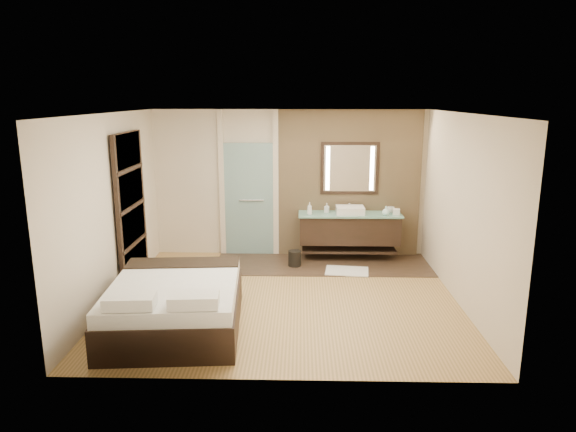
{
  "coord_description": "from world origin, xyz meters",
  "views": [
    {
      "loc": [
        0.21,
        -7.13,
        2.92
      ],
      "look_at": [
        0.02,
        0.6,
        1.12
      ],
      "focal_mm": 32.0,
      "sensor_mm": 36.0,
      "label": 1
    }
  ],
  "objects_px": {
    "bed": "(175,305)",
    "waste_bin": "(295,259)",
    "vanity": "(349,229)",
    "mirror_unit": "(350,168)"
  },
  "relations": [
    {
      "from": "vanity",
      "to": "waste_bin",
      "type": "relative_size",
      "value": 6.5
    },
    {
      "from": "vanity",
      "to": "waste_bin",
      "type": "xyz_separation_m",
      "value": [
        -0.99,
        -0.44,
        -0.44
      ]
    },
    {
      "from": "mirror_unit",
      "to": "waste_bin",
      "type": "xyz_separation_m",
      "value": [
        -0.99,
        -0.68,
        -1.51
      ]
    },
    {
      "from": "vanity",
      "to": "mirror_unit",
      "type": "relative_size",
      "value": 1.75
    },
    {
      "from": "mirror_unit",
      "to": "bed",
      "type": "height_order",
      "value": "mirror_unit"
    },
    {
      "from": "vanity",
      "to": "bed",
      "type": "relative_size",
      "value": 0.87
    },
    {
      "from": "bed",
      "to": "waste_bin",
      "type": "bearing_deg",
      "value": 54.83
    },
    {
      "from": "vanity",
      "to": "waste_bin",
      "type": "bearing_deg",
      "value": -156.09
    },
    {
      "from": "vanity",
      "to": "bed",
      "type": "height_order",
      "value": "vanity"
    },
    {
      "from": "vanity",
      "to": "mirror_unit",
      "type": "xyz_separation_m",
      "value": [
        0.0,
        0.24,
        1.07
      ]
    }
  ]
}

